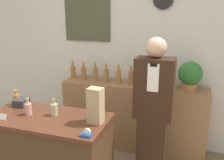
{
  "coord_description": "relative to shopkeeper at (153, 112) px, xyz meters",
  "views": [
    {
      "loc": [
        0.99,
        -1.38,
        1.92
      ],
      "look_at": [
        0.15,
        1.15,
        1.15
      ],
      "focal_mm": 40.0,
      "sensor_mm": 36.0,
      "label": 1
    }
  ],
  "objects": [
    {
      "name": "back_wall",
      "position": [
        -0.62,
        0.81,
        0.54
      ],
      "size": [
        5.2,
        0.09,
        2.7
      ],
      "color": "silver",
      "rests_on": "ground_plane"
    },
    {
      "name": "back_shelf",
      "position": [
        -0.37,
        0.57,
        -0.35
      ],
      "size": [
        1.97,
        0.36,
        0.93
      ],
      "color": "#8E6642",
      "rests_on": "ground_plane"
    },
    {
      "name": "display_counter",
      "position": [
        -0.94,
        -0.65,
        -0.37
      ],
      "size": [
        1.22,
        0.61,
        0.9
      ],
      "color": "#422B19",
      "rests_on": "ground_plane"
    },
    {
      "name": "shopkeeper",
      "position": [
        0.0,
        0.0,
        0.0
      ],
      "size": [
        0.41,
        0.26,
        1.64
      ],
      "color": "#331E14",
      "rests_on": "ground_plane"
    },
    {
      "name": "potted_plant",
      "position": [
        0.35,
        0.54,
        0.32
      ],
      "size": [
        0.29,
        0.29,
        0.37
      ],
      "color": "#B27047",
      "rests_on": "back_shelf"
    },
    {
      "name": "paper_bag",
      "position": [
        -0.43,
        -0.62,
        0.25
      ],
      "size": [
        0.14,
        0.12,
        0.34
      ],
      "color": "tan",
      "rests_on": "display_counter"
    },
    {
      "name": "tape_dispenser",
      "position": [
        -0.41,
        -0.88,
        0.11
      ],
      "size": [
        0.09,
        0.06,
        0.07
      ],
      "color": "#1E4799",
      "rests_on": "display_counter"
    },
    {
      "name": "price_card_left",
      "position": [
        -1.3,
        -0.84,
        0.11
      ],
      "size": [
        0.09,
        0.02,
        0.06
      ],
      "color": "white",
      "rests_on": "display_counter"
    },
    {
      "name": "gift_box",
      "position": [
        -1.36,
        -0.48,
        0.12
      ],
      "size": [
        0.14,
        0.16,
        0.08
      ],
      "color": "#2D2D33",
      "rests_on": "display_counter"
    },
    {
      "name": "counter_bottle_0",
      "position": [
        -1.42,
        -0.47,
        0.15
      ],
      "size": [
        0.07,
        0.07,
        0.17
      ],
      "color": "#A66831",
      "rests_on": "display_counter"
    },
    {
      "name": "counter_bottle_1",
      "position": [
        -1.13,
        -0.66,
        0.15
      ],
      "size": [
        0.07,
        0.07,
        0.17
      ],
      "color": "tan",
      "rests_on": "display_counter"
    },
    {
      "name": "counter_bottle_2",
      "position": [
        -0.88,
        -0.59,
        0.15
      ],
      "size": [
        0.07,
        0.07,
        0.17
      ],
      "color": "tan",
      "rests_on": "display_counter"
    },
    {
      "name": "shelf_bottle_0",
      "position": [
        -1.28,
        0.58,
        0.22
      ],
      "size": [
        0.07,
        0.07,
        0.27
      ],
      "color": "#9C6531",
      "rests_on": "back_shelf"
    },
    {
      "name": "shelf_bottle_1",
      "position": [
        -1.1,
        0.57,
        0.22
      ],
      "size": [
        0.07,
        0.07,
        0.27
      ],
      "color": "#A06434",
      "rests_on": "back_shelf"
    },
    {
      "name": "shelf_bottle_2",
      "position": [
        -0.92,
        0.58,
        0.22
      ],
      "size": [
        0.07,
        0.07,
        0.27
      ],
      "color": "olive",
      "rests_on": "back_shelf"
    },
    {
      "name": "shelf_bottle_3",
      "position": [
        -0.75,
        0.55,
        0.22
      ],
      "size": [
        0.07,
        0.07,
        0.27
      ],
      "color": "olive",
      "rests_on": "back_shelf"
    },
    {
      "name": "shelf_bottle_4",
      "position": [
        -0.57,
        0.55,
        0.22
      ],
      "size": [
        0.07,
        0.07,
        0.27
      ],
      "color": "#9D703A",
      "rests_on": "back_shelf"
    },
    {
      "name": "shelf_bottle_5",
      "position": [
        -0.4,
        0.55,
        0.22
      ],
      "size": [
        0.07,
        0.07,
        0.27
      ],
      "color": "#976332",
      "rests_on": "back_shelf"
    },
    {
      "name": "shelf_bottle_6",
      "position": [
        -0.22,
        0.57,
        0.22
      ],
      "size": [
        0.07,
        0.07,
        0.27
      ],
      "color": "olive",
      "rests_on": "back_shelf"
    },
    {
      "name": "shelf_bottle_7",
      "position": [
        -0.05,
        0.57,
        0.22
      ],
      "size": [
        0.07,
        0.07,
        0.27
      ],
      "color": "olive",
      "rests_on": "back_shelf"
    },
    {
      "name": "shelf_bottle_8",
      "position": [
        0.13,
        0.57,
        0.22
      ],
      "size": [
        0.07,
        0.07,
        0.27
      ],
      "color": "#A06F35",
      "rests_on": "back_shelf"
    }
  ]
}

